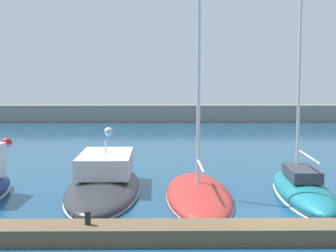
{
  "coord_description": "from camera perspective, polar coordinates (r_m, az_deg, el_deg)",
  "views": [
    {
      "loc": [
        -4.19,
        -18.16,
        5.33
      ],
      "look_at": [
        -3.94,
        5.18,
        3.09
      ],
      "focal_mm": 54.03,
      "sensor_mm": 36.0,
      "label": 1
    }
  ],
  "objects": [
    {
      "name": "ground_plane",
      "position": [
        19.38,
        12.1,
        -10.6
      ],
      "size": [
        120.0,
        120.0,
        0.0
      ],
      "primitive_type": "plane",
      "color": "navy"
    },
    {
      "name": "dock_pier",
      "position": [
        17.41,
        13.61,
        -11.55
      ],
      "size": [
        38.96,
        1.44,
        0.54
      ],
      "primitive_type": "cube",
      "color": "brown",
      "rests_on": "ground_plane"
    },
    {
      "name": "breakwater_seawall",
      "position": [
        61.17,
        3.32,
        1.43
      ],
      "size": [
        108.0,
        2.04,
        2.03
      ],
      "primitive_type": "cube",
      "color": "gray",
      "rests_on": "ground_plane"
    },
    {
      "name": "motorboat_charcoal_third",
      "position": [
        24.24,
        -7.2,
        -6.25
      ],
      "size": [
        3.51,
        10.53,
        2.6
      ],
      "rotation": [
        0.0,
        0.0,
        1.59
      ],
      "color": "#2D2D33",
      "rests_on": "ground_plane"
    },
    {
      "name": "sailboat_red_fourth",
      "position": [
        22.75,
        3.45,
        -7.5
      ],
      "size": [
        2.94,
        9.3,
        17.35
      ],
      "rotation": [
        0.0,
        0.0,
        1.58
      ],
      "color": "#B72D28",
      "rests_on": "ground_plane"
    },
    {
      "name": "sailboat_teal_fifth",
      "position": [
        23.5,
        14.91,
        -6.82
      ],
      "size": [
        2.59,
        8.77,
        15.75
      ],
      "rotation": [
        0.0,
        0.0,
        1.52
      ],
      "color": "#19707F",
      "rests_on": "ground_plane"
    },
    {
      "name": "mooring_buoy_red",
      "position": [
        43.42,
        -17.75,
        -1.83
      ],
      "size": [
        0.88,
        0.88,
        0.88
      ],
      "primitive_type": "sphere",
      "color": "red",
      "rests_on": "ground_plane"
    },
    {
      "name": "mooring_buoy_white",
      "position": [
        50.49,
        -6.72,
        -0.61
      ],
      "size": [
        0.86,
        0.86,
        0.86
      ],
      "primitive_type": "sphere",
      "color": "white",
      "rests_on": "ground_plane"
    },
    {
      "name": "dock_bollard",
      "position": [
        16.94,
        -9.04,
        -10.21
      ],
      "size": [
        0.2,
        0.2,
        0.44
      ],
      "primitive_type": "cylinder",
      "color": "black",
      "rests_on": "dock_pier"
    }
  ]
}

